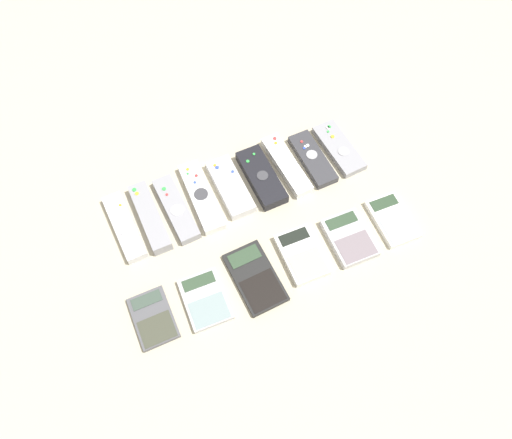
% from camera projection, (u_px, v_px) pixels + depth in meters
% --- Properties ---
extents(ground_plane, '(3.00, 3.00, 0.00)m').
position_uv_depth(ground_plane, '(259.00, 229.00, 1.09)').
color(ground_plane, '#B2A88E').
extents(remote_0, '(0.05, 0.17, 0.02)m').
position_uv_depth(remote_0, '(124.00, 227.00, 1.08)').
color(remote_0, silver).
rests_on(remote_0, ground_plane).
extents(remote_1, '(0.04, 0.18, 0.03)m').
position_uv_depth(remote_1, '(150.00, 217.00, 1.09)').
color(remote_1, gray).
rests_on(remote_1, ground_plane).
extents(remote_2, '(0.05, 0.17, 0.02)m').
position_uv_depth(remote_2, '(176.00, 209.00, 1.10)').
color(remote_2, gray).
rests_on(remote_2, ground_plane).
extents(remote_3, '(0.05, 0.19, 0.02)m').
position_uv_depth(remote_3, '(201.00, 197.00, 1.12)').
color(remote_3, white).
rests_on(remote_3, ground_plane).
extents(remote_4, '(0.06, 0.16, 0.02)m').
position_uv_depth(remote_4, '(230.00, 187.00, 1.13)').
color(remote_4, silver).
rests_on(remote_4, ground_plane).
extents(remote_5, '(0.06, 0.16, 0.03)m').
position_uv_depth(remote_5, '(261.00, 177.00, 1.14)').
color(remote_5, black).
rests_on(remote_5, ground_plane).
extents(remote_6, '(0.05, 0.18, 0.02)m').
position_uv_depth(remote_6, '(287.00, 165.00, 1.16)').
color(remote_6, white).
rests_on(remote_6, ground_plane).
extents(remote_7, '(0.06, 0.15, 0.02)m').
position_uv_depth(remote_7, '(313.00, 159.00, 1.17)').
color(remote_7, '#333338').
rests_on(remote_7, ground_plane).
extents(remote_8, '(0.07, 0.16, 0.02)m').
position_uv_depth(remote_8, '(339.00, 148.00, 1.18)').
color(remote_8, gray).
rests_on(remote_8, ground_plane).
extents(calculator_0, '(0.08, 0.11, 0.01)m').
position_uv_depth(calculator_0, '(153.00, 318.00, 0.99)').
color(calculator_0, '#4C4C51').
rests_on(calculator_0, ground_plane).
extents(calculator_1, '(0.09, 0.12, 0.02)m').
position_uv_depth(calculator_1, '(205.00, 300.00, 1.01)').
color(calculator_1, '#B2B2B7').
rests_on(calculator_1, ground_plane).
extents(calculator_2, '(0.09, 0.15, 0.01)m').
position_uv_depth(calculator_2, '(255.00, 277.00, 1.03)').
color(calculator_2, black).
rests_on(calculator_2, ground_plane).
extents(calculator_3, '(0.08, 0.12, 0.02)m').
position_uv_depth(calculator_3, '(302.00, 255.00, 1.05)').
color(calculator_3, silver).
rests_on(calculator_3, ground_plane).
extents(calculator_4, '(0.09, 0.12, 0.02)m').
position_uv_depth(calculator_4, '(349.00, 238.00, 1.07)').
color(calculator_4, '#B2B2B7').
rests_on(calculator_4, ground_plane).
extents(calculator_5, '(0.08, 0.12, 0.02)m').
position_uv_depth(calculator_5, '(392.00, 219.00, 1.09)').
color(calculator_5, silver).
rests_on(calculator_5, ground_plane).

